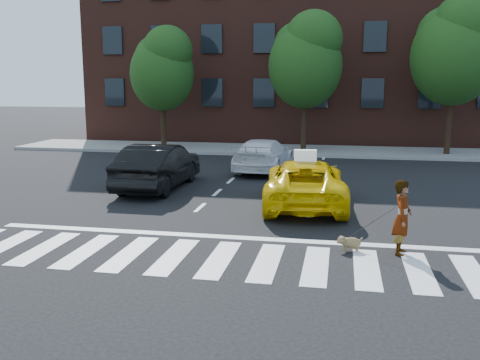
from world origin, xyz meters
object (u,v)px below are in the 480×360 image
(tree_mid, at_px, (306,57))
(black_sedan, at_px, (158,166))
(dog, at_px, (349,242))
(white_suv, at_px, (263,155))
(tree_left, at_px, (162,66))
(woman, at_px, (402,217))
(tree_right, at_px, (455,46))
(taxi, at_px, (305,183))

(tree_mid, relative_size, black_sedan, 1.50)
(dog, bearing_deg, tree_mid, 81.04)
(white_suv, height_order, dog, white_suv)
(tree_left, xyz_separation_m, woman, (10.72, -15.90, -3.63))
(tree_right, bearing_deg, dog, -107.04)
(black_sedan, bearing_deg, tree_right, -137.53)
(tree_right, relative_size, taxi, 1.55)
(tree_mid, bearing_deg, dog, -82.39)
(black_sedan, bearing_deg, tree_mid, -112.34)
(tree_left, xyz_separation_m, white_suv, (6.24, -5.76, -3.78))
(tree_left, relative_size, tree_right, 0.84)
(tree_left, xyz_separation_m, tree_mid, (7.50, -0.00, 0.41))
(tree_right, xyz_separation_m, taxi, (-6.13, -11.72, -4.57))
(tree_left, xyz_separation_m, taxi, (8.37, -11.72, -3.75))
(tree_right, bearing_deg, taxi, -117.63)
(black_sedan, height_order, white_suv, black_sedan)
(taxi, height_order, black_sedan, black_sedan)
(woman, height_order, dog, woman)
(tree_left, distance_m, white_suv, 9.29)
(black_sedan, xyz_separation_m, woman, (7.50, -5.79, 0.03))
(tree_left, bearing_deg, tree_right, -0.00)
(tree_mid, height_order, white_suv, tree_mid)
(taxi, bearing_deg, white_suv, -75.03)
(white_suv, distance_m, dog, 10.71)
(tree_left, distance_m, dog, 19.07)
(taxi, distance_m, dog, 4.40)
(taxi, relative_size, dog, 8.40)
(taxi, relative_size, white_suv, 1.09)
(white_suv, bearing_deg, black_sedan, 60.11)
(white_suv, bearing_deg, dog, 113.38)
(taxi, height_order, woman, woman)
(tree_mid, distance_m, dog, 16.71)
(white_suv, bearing_deg, tree_right, -140.18)
(tree_right, distance_m, black_sedan, 15.79)
(taxi, xyz_separation_m, black_sedan, (-5.15, 1.61, 0.09))
(tree_left, height_order, dog, tree_left)
(tree_mid, xyz_separation_m, taxi, (0.87, -11.72, -4.16))
(tree_left, distance_m, tree_mid, 7.51)
(black_sedan, height_order, dog, black_sedan)
(black_sedan, height_order, woman, woman)
(tree_right, distance_m, dog, 17.39)
(taxi, xyz_separation_m, woman, (2.35, -4.18, 0.12))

